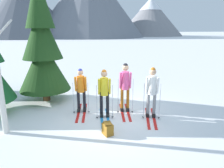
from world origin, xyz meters
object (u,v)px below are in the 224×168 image
skier_in_orange (81,89)px  skier_in_yellow (104,92)px  pine_tree_far (42,46)px  skier_in_pink (125,84)px  backpack_on_snow_front (108,129)px  skier_in_white (152,90)px

skier_in_orange → skier_in_yellow: skier_in_yellow is taller
skier_in_orange → pine_tree_far: 2.63m
skier_in_pink → backpack_on_snow_front: bearing=-125.2°
skier_in_white → pine_tree_far: 4.84m
backpack_on_snow_front → skier_in_orange: bearing=103.9°
skier_in_orange → skier_in_white: size_ratio=1.00×
skier_in_yellow → skier_in_pink: bearing=18.8°
skier_in_yellow → skier_in_pink: (0.87, 0.30, 0.12)m
skier_in_pink → skier_in_white: skier_in_pink is taller
skier_in_pink → pine_tree_far: bearing=143.3°
pine_tree_far → skier_in_white: bearing=-39.3°
skier_in_orange → skier_in_pink: size_ratio=0.97×
skier_in_orange → skier_in_yellow: (0.72, -0.71, 0.05)m
backpack_on_snow_front → skier_in_white: bearing=23.4°
skier_in_pink → skier_in_white: (0.70, -0.78, -0.07)m
pine_tree_far → backpack_on_snow_front: pine_tree_far is taller
skier_in_orange → skier_in_white: 2.59m
skier_in_yellow → backpack_on_snow_front: skier_in_yellow is taller
skier_in_pink → backpack_on_snow_front: size_ratio=4.90×
skier_in_white → pine_tree_far: size_ratio=0.35×
skier_in_orange → pine_tree_far: bearing=126.6°
skier_in_pink → backpack_on_snow_front: skier_in_pink is taller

